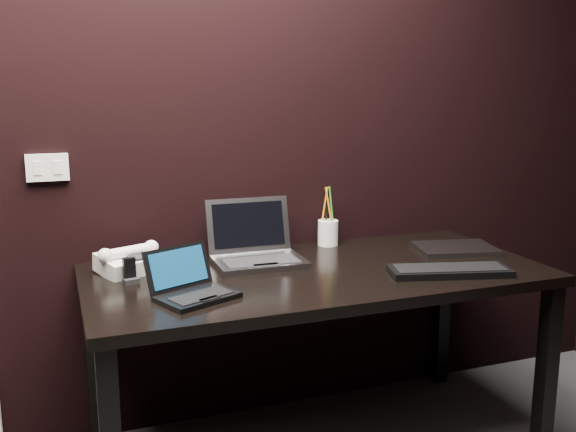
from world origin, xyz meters
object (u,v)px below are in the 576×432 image
object	(u,v)px
netbook	(192,288)
desk	(317,290)
silver_laptop	(256,251)
ext_keyboard	(450,271)
pen_cup	(328,232)
desk_phone	(128,261)
closed_laptop	(455,249)
mobile_phone	(130,274)

from	to	relation	value
netbook	desk	bearing A→B (deg)	16.49
netbook	silver_laptop	distance (m)	0.46
ext_keyboard	netbook	bearing A→B (deg)	175.61
desk	silver_laptop	size ratio (longest dim) A/B	4.91
pen_cup	desk_phone	bearing A→B (deg)	-171.79
closed_laptop	mobile_phone	size ratio (longest dim) A/B	4.04
silver_laptop	desk_phone	world-z (taller)	silver_laptop
netbook	mobile_phone	bearing A→B (deg)	126.67
mobile_phone	desk	bearing A→B (deg)	-6.66
ext_keyboard	closed_laptop	distance (m)	0.35
desk	ext_keyboard	bearing A→B (deg)	-27.19
mobile_phone	pen_cup	bearing A→B (deg)	16.39
desk	ext_keyboard	world-z (taller)	ext_keyboard
netbook	mobile_phone	size ratio (longest dim) A/B	3.45
mobile_phone	silver_laptop	bearing A→B (deg)	11.46
silver_laptop	desk_phone	distance (m)	0.48
desk	mobile_phone	size ratio (longest dim) A/B	19.05
closed_laptop	pen_cup	world-z (taller)	pen_cup
desk	silver_laptop	bearing A→B (deg)	135.38
closed_laptop	pen_cup	xyz separation A→B (m)	(-0.45, 0.28, 0.05)
ext_keyboard	closed_laptop	size ratio (longest dim) A/B	1.29
desk_phone	ext_keyboard	bearing A→B (deg)	-21.51
netbook	silver_laptop	world-z (taller)	silver_laptop
desk	netbook	bearing A→B (deg)	-163.51
ext_keyboard	pen_cup	distance (m)	0.61
closed_laptop	mobile_phone	xyz separation A→B (m)	(-1.32, 0.03, 0.02)
netbook	pen_cup	size ratio (longest dim) A/B	1.20
closed_laptop	pen_cup	size ratio (longest dim) A/B	1.41
closed_laptop	desk_phone	world-z (taller)	desk_phone
ext_keyboard	desk_phone	size ratio (longest dim) A/B	1.85
mobile_phone	pen_cup	world-z (taller)	pen_cup
ext_keyboard	pen_cup	bearing A→B (deg)	113.32
desk	silver_laptop	world-z (taller)	silver_laptop
desk	closed_laptop	world-z (taller)	closed_laptop
desk_phone	desk	bearing A→B (deg)	-17.56
desk	netbook	size ratio (longest dim) A/B	5.53
desk_phone	pen_cup	world-z (taller)	pen_cup
desk_phone	pen_cup	size ratio (longest dim) A/B	0.98
netbook	desk_phone	bearing A→B (deg)	113.89
closed_laptop	mobile_phone	distance (m)	1.32
netbook	desk_phone	world-z (taller)	netbook
silver_laptop	pen_cup	size ratio (longest dim) A/B	1.35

